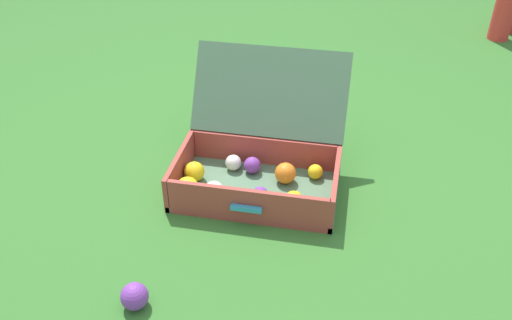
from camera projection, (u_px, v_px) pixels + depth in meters
The scene contains 3 objects.
ground_plane at pixel (260, 182), 2.15m from camera, with size 16.00×16.00×0.00m, color #336B28.
open_suitcase at pixel (256, 161), 2.08m from camera, with size 0.60×0.57×0.44m.
stray_ball_on_grass at pixel (134, 296), 1.62m from camera, with size 0.08×0.08×0.08m, color purple.
Camera 1 is at (0.31, -1.68, 1.30)m, focal length 38.75 mm.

